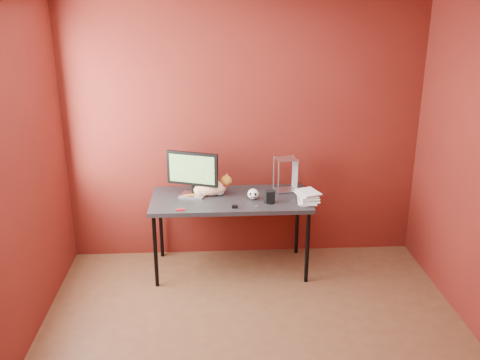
{
  "coord_description": "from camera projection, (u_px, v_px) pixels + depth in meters",
  "views": [
    {
      "loc": [
        -0.33,
        -3.35,
        2.59
      ],
      "look_at": [
        -0.07,
        1.15,
        1.0
      ],
      "focal_mm": 40.0,
      "sensor_mm": 36.0,
      "label": 1
    }
  ],
  "objects": [
    {
      "name": "monitor",
      "position": [
        192.0,
        172.0,
        5.03
      ],
      "size": [
        0.48,
        0.23,
        0.44
      ],
      "rotation": [
        0.0,
        0.0,
        -0.34
      ],
      "color": "#B1B1B6",
      "rests_on": "desk"
    },
    {
      "name": "pocket_knife",
      "position": [
        180.0,
        210.0,
        4.77
      ],
      "size": [
        0.08,
        0.03,
        0.02
      ],
      "primitive_type": "cube",
      "rotation": [
        0.0,
        0.0,
        0.11
      ],
      "color": "#B40D17",
      "rests_on": "desk"
    },
    {
      "name": "speaker",
      "position": [
        270.0,
        197.0,
        4.93
      ],
      "size": [
        0.1,
        0.1,
        0.12
      ],
      "rotation": [
        0.0,
        0.0,
        0.15
      ],
      "color": "black",
      "rests_on": "desk"
    },
    {
      "name": "desk",
      "position": [
        230.0,
        203.0,
        5.08
      ],
      "size": [
        1.5,
        0.7,
        0.75
      ],
      "color": "black",
      "rests_on": "ground"
    },
    {
      "name": "wire_rack",
      "position": [
        286.0,
        174.0,
        5.2
      ],
      "size": [
        0.22,
        0.19,
        0.34
      ],
      "rotation": [
        0.0,
        0.0,
        0.17
      ],
      "color": "#B1B1B6",
      "rests_on": "desk"
    },
    {
      "name": "book_stack",
      "position": [
        301.0,
        144.0,
        4.78
      ],
      "size": [
        0.23,
        0.27,
        1.13
      ],
      "rotation": [
        0.0,
        0.0,
        0.13
      ],
      "color": "beige",
      "rests_on": "desk"
    },
    {
      "name": "black_gadget",
      "position": [
        235.0,
        207.0,
        4.82
      ],
      "size": [
        0.05,
        0.03,
        0.03
      ],
      "primitive_type": "cube",
      "rotation": [
        0.0,
        0.0,
        -0.01
      ],
      "color": "black",
      "rests_on": "desk"
    },
    {
      "name": "washer",
      "position": [
        257.0,
        206.0,
        4.87
      ],
      "size": [
        0.04,
        0.04,
        0.0
      ],
      "primitive_type": "cylinder",
      "color": "#B1B1B6",
      "rests_on": "desk"
    },
    {
      "name": "cat",
      "position": [
        210.0,
        188.0,
        5.11
      ],
      "size": [
        0.47,
        0.19,
        0.22
      ],
      "rotation": [
        0.0,
        0.0,
        -0.08
      ],
      "color": "orange",
      "rests_on": "desk"
    },
    {
      "name": "skull_mug",
      "position": [
        253.0,
        194.0,
        5.01
      ],
      "size": [
        0.11,
        0.11,
        0.1
      ],
      "rotation": [
        0.0,
        0.0,
        -0.14
      ],
      "color": "white",
      "rests_on": "desk"
    },
    {
      "name": "room",
      "position": [
        260.0,
        174.0,
        3.55
      ],
      "size": [
        3.52,
        3.52,
        2.61
      ],
      "color": "#4F2E1B",
      "rests_on": "ground"
    }
  ]
}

